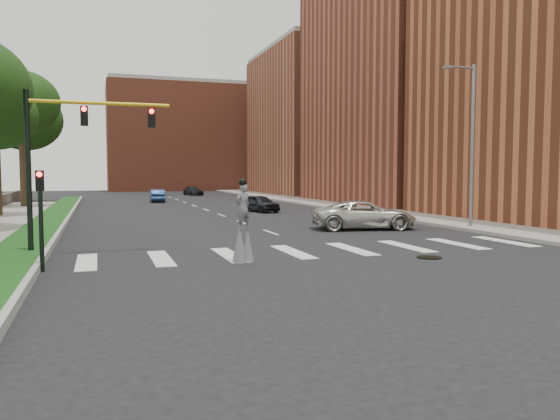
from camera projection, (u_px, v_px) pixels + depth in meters
name	position (u px, v px, depth m)	size (l,w,h in m)	color
ground_plane	(333.00, 254.00, 21.09)	(160.00, 160.00, 0.00)	black
grass_median	(52.00, 218.00, 36.37)	(2.00, 60.00, 0.25)	#134112
median_curb	(69.00, 217.00, 36.70)	(0.20, 60.00, 0.28)	#999993
sidewalk_right	(347.00, 207.00, 48.69)	(5.00, 90.00, 0.18)	gray
manhole	(429.00, 257.00, 20.15)	(0.90, 0.90, 0.04)	black
building_mid	(411.00, 85.00, 55.59)	(16.00, 22.00, 24.00)	#994630
building_far	(320.00, 124.00, 78.44)	(16.00, 22.00, 20.00)	#A4583C
building_backdrop	(184.00, 139.00, 96.16)	(26.00, 14.00, 18.00)	#994630
streetlight	(471.00, 140.00, 29.87)	(2.05, 0.20, 9.00)	slate
traffic_signal	(63.00, 146.00, 20.55)	(5.30, 0.23, 6.20)	black
secondary_signal	(41.00, 211.00, 17.23)	(0.25, 0.21, 3.23)	black
stilt_performer	(243.00, 230.00, 19.18)	(0.81, 0.65, 2.95)	#322114
suv_crossing	(364.00, 215.00, 30.27)	(2.63, 5.71, 1.59)	beige
car_near	(260.00, 203.00, 43.36)	(1.60, 3.99, 1.36)	black
car_mid	(157.00, 196.00, 57.60)	(1.40, 4.02, 1.32)	navy
car_far	(193.00, 191.00, 74.04)	(1.67, 4.11, 1.19)	black
tree_4	(21.00, 103.00, 47.11)	(6.51, 6.51, 11.92)	#322114
tree_5	(25.00, 120.00, 56.54)	(7.43, 7.43, 11.72)	#322114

